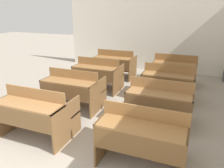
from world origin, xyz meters
name	(u,v)px	position (x,y,z in m)	size (l,w,h in m)	color
wall_back	(148,29)	(0.00, 6.41, 1.46)	(6.07, 0.06, 2.93)	white
bench_front_left	(36,112)	(-0.76, 1.29, 0.46)	(1.21, 0.84, 0.89)	brown
bench_front_right	(143,134)	(1.14, 1.28, 0.46)	(1.21, 0.84, 0.89)	brown
bench_second_left	(73,88)	(-0.76, 2.53, 0.46)	(1.21, 0.84, 0.89)	brown
bench_second_right	(160,101)	(1.16, 2.55, 0.46)	(1.21, 0.84, 0.89)	brown
bench_third_left	(98,73)	(-0.76, 3.81, 0.46)	(1.21, 0.84, 0.89)	brown
bench_third_right	(168,82)	(1.14, 3.80, 0.46)	(1.21, 0.84, 0.89)	brown
bench_back_left	(115,63)	(-0.74, 5.07, 0.46)	(1.21, 0.84, 0.89)	brown
bench_back_right	(175,69)	(1.15, 5.07, 0.46)	(1.21, 0.84, 0.89)	brown
schoolbag	(1,117)	(-1.61, 1.28, 0.19)	(0.29, 0.24, 0.39)	maroon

